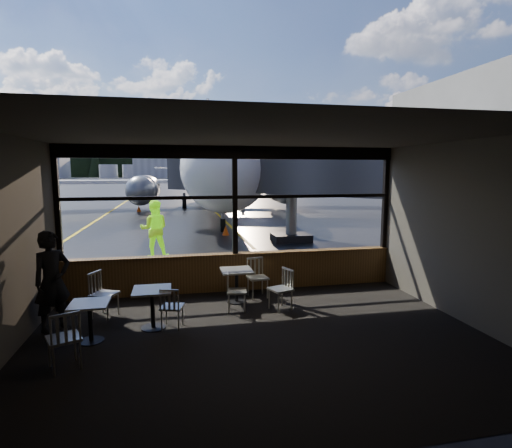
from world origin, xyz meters
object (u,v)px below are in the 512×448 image
object	(u,v)px
chair_near_n	(258,278)
cone_wing	(139,208)
passenger	(52,281)
cone_nose	(226,230)
jet_bridge	(305,182)
ground_crew	(154,229)
chair_near_w	(237,292)
cafe_table_left	(90,322)
chair_mid_w	(104,295)
cafe_table_mid	(153,309)
cafe_table_near	(237,286)
chair_near_e	(280,290)
chair_mid_s	(172,307)
chair_left_s	(64,339)
airliner	(213,137)

from	to	relation	value
chair_near_n	cone_wing	bearing A→B (deg)	-85.49
passenger	cone_nose	xyz separation A→B (m)	(4.51, 10.35, -0.70)
jet_bridge	ground_crew	world-z (taller)	jet_bridge
chair_near_w	cone_nose	bearing A→B (deg)	-176.97
cone_wing	cafe_table_left	bearing A→B (deg)	-87.36
jet_bridge	passenger	world-z (taller)	jet_bridge
chair_mid_w	ground_crew	world-z (taller)	ground_crew
cafe_table_mid	chair_near_w	xyz separation A→B (m)	(1.67, 0.60, 0.05)
cafe_table_near	cone_wing	size ratio (longest dim) A/B	1.68
cone_nose	cone_wing	world-z (taller)	cone_nose
chair_near_e	chair_mid_w	size ratio (longest dim) A/B	0.95
chair_near_e	chair_near_w	world-z (taller)	chair_near_e
cone_nose	chair_near_n	bearing A→B (deg)	-92.75
chair_mid_s	chair_left_s	distance (m)	2.00
jet_bridge	chair_near_e	distance (m)	7.92
chair_near_e	ground_crew	xyz separation A→B (m)	(-2.82, 5.93, 0.53)
airliner	cone_wing	distance (m)	7.79
cafe_table_left	chair_near_w	world-z (taller)	chair_near_w
chair_mid_w	ground_crew	xyz separation A→B (m)	(0.73, 5.63, 0.51)
chair_mid_w	jet_bridge	bearing A→B (deg)	162.35
jet_bridge	chair_near_w	size ratio (longest dim) A/B	13.49
passenger	chair_mid_w	bearing A→B (deg)	-10.89
chair_near_e	cone_wing	size ratio (longest dim) A/B	1.99
chair_near_n	ground_crew	xyz separation A→B (m)	(-2.53, 5.00, 0.52)
chair_near_w	chair_mid_w	world-z (taller)	chair_mid_w
chair_near_w	ground_crew	world-z (taller)	ground_crew
passenger	ground_crew	xyz separation A→B (m)	(1.54, 6.12, 0.05)
cafe_table_mid	chair_near_e	bearing A→B (deg)	10.97
cafe_table_mid	cone_wing	world-z (taller)	cafe_table_mid
chair_near_n	passenger	distance (m)	4.24
cafe_table_mid	chair_left_s	xyz separation A→B (m)	(-1.20, -1.31, 0.08)
cafe_table_left	chair_near_w	xyz separation A→B (m)	(2.69, 0.99, 0.08)
chair_left_s	cone_nose	world-z (taller)	chair_left_s
airliner	chair_left_s	size ratio (longest dim) A/B	39.23
cone_nose	chair_mid_s	bearing A→B (deg)	-102.55
chair_mid_w	ground_crew	distance (m)	5.70
jet_bridge	chair_near_w	bearing A→B (deg)	-118.51
airliner	chair_near_e	size ratio (longest dim) A/B	41.04
passenger	ground_crew	distance (m)	6.31
chair_near_e	jet_bridge	bearing A→B (deg)	-43.21
chair_mid_w	chair_near_w	bearing A→B (deg)	111.47
chair_mid_s	cone_wing	world-z (taller)	chair_mid_s
chair_left_s	ground_crew	distance (m)	7.82
ground_crew	cone_wing	world-z (taller)	ground_crew
chair_near_e	chair_mid_s	world-z (taller)	chair_near_e
chair_near_n	passenger	world-z (taller)	passenger
chair_mid_w	chair_near_n	bearing A→B (deg)	126.81
chair_mid_s	chair_near_n	bearing A→B (deg)	52.49
cone_wing	jet_bridge	bearing A→B (deg)	-63.60
airliner	cone_wing	size ratio (longest dim) A/B	81.66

